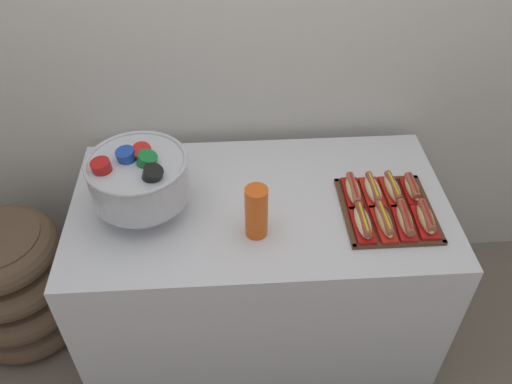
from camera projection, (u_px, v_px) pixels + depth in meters
The scene contains 15 objects.
ground_plane at pixel (259, 322), 2.49m from camera, with size 10.00×10.00×0.00m, color #7A6B5B.
back_wall at pixel (252, 16), 1.98m from camera, with size 6.00×0.10×2.60m, color silver.
buffet_table at pixel (259, 266), 2.21m from camera, with size 1.42×0.77×0.79m.
floor_vase at pixel (16, 284), 2.31m from camera, with size 0.55×0.55×1.08m.
serving_tray at pixel (387, 210), 1.92m from camera, with size 0.33×0.36×0.01m.
hot_dog_0 at pixel (363, 222), 1.83m from camera, with size 0.07×0.18×0.06m.
hot_dog_1 at pixel (384, 221), 1.83m from camera, with size 0.06×0.19×0.06m.
hot_dog_2 at pixel (405, 220), 1.84m from camera, with size 0.07×0.18×0.06m.
hot_dog_3 at pixel (426, 219), 1.84m from camera, with size 0.07×0.17×0.06m.
hot_dog_4 at pixel (353, 191), 1.95m from camera, with size 0.06×0.18×0.06m.
hot_dog_5 at pixel (373, 190), 1.96m from camera, with size 0.07×0.17×0.06m.
hot_dog_6 at pixel (393, 189), 1.96m from camera, with size 0.07×0.18×0.06m.
hot_dog_7 at pixel (412, 188), 1.97m from camera, with size 0.06×0.15×0.06m.
punch_bowl at pixel (139, 177), 1.82m from camera, with size 0.35×0.35×0.28m.
cup_stack at pixel (256, 212), 1.77m from camera, with size 0.08×0.08×0.20m.
Camera 1 is at (-0.10, -1.43, 2.13)m, focal length 36.63 mm.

